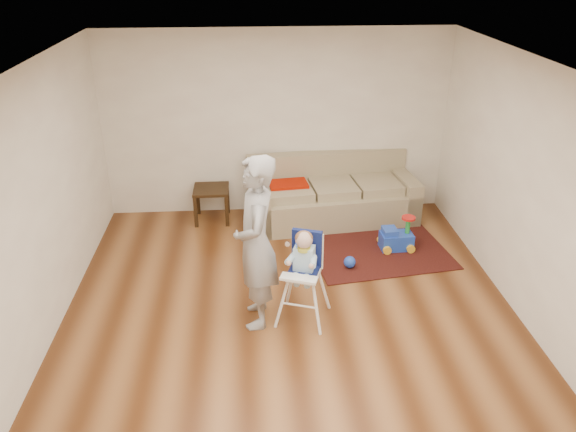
{
  "coord_description": "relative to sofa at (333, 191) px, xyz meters",
  "views": [
    {
      "loc": [
        -0.4,
        -5.14,
        3.7
      ],
      "look_at": [
        0.0,
        0.4,
        1.0
      ],
      "focal_mm": 35.0,
      "sensor_mm": 36.0,
      "label": 1
    }
  ],
  "objects": [
    {
      "name": "toy_ball",
      "position": [
        0.03,
        -1.41,
        -0.37
      ],
      "size": [
        0.15,
        0.15,
        0.15
      ],
      "primitive_type": "sphere",
      "color": "blue",
      "rests_on": "area_rug"
    },
    {
      "name": "high_chair",
      "position": [
        -0.66,
        -2.4,
        0.05
      ],
      "size": [
        0.63,
        0.63,
        1.07
      ],
      "rotation": [
        0.0,
        0.0,
        -0.33
      ],
      "color": "white",
      "rests_on": "ground"
    },
    {
      "name": "area_rug",
      "position": [
        0.48,
        -1.01,
        -0.46
      ],
      "size": [
        1.96,
        1.58,
        0.01
      ],
      "primitive_type": "cube",
      "rotation": [
        0.0,
        0.0,
        0.14
      ],
      "color": "black",
      "rests_on": "ground"
    },
    {
      "name": "side_table",
      "position": [
        -1.77,
        0.12,
        -0.21
      ],
      "size": [
        0.51,
        0.51,
        0.51
      ],
      "primitive_type": null,
      "color": "black",
      "rests_on": "ground"
    },
    {
      "name": "room_envelope",
      "position": [
        -0.79,
        -1.77,
        1.41
      ],
      "size": [
        5.04,
        5.52,
        2.72
      ],
      "color": "beige",
      "rests_on": "ground"
    },
    {
      "name": "adult",
      "position": [
        -1.15,
        -2.4,
        0.48
      ],
      "size": [
        0.46,
        0.69,
        1.89
      ],
      "primitive_type": "imported",
      "rotation": [
        0.0,
        0.0,
        -1.56
      ],
      "color": "#959598",
      "rests_on": "ground"
    },
    {
      "name": "ground",
      "position": [
        -0.79,
        -2.3,
        -0.46
      ],
      "size": [
        5.5,
        5.5,
        0.0
      ],
      "primitive_type": "plane",
      "color": "#4D2710",
      "rests_on": "ground"
    },
    {
      "name": "ride_on_toy",
      "position": [
        0.73,
        -0.96,
        -0.22
      ],
      "size": [
        0.44,
        0.32,
        0.46
      ],
      "primitive_type": null,
      "rotation": [
        0.0,
        0.0,
        0.05
      ],
      "color": "blue",
      "rests_on": "area_rug"
    },
    {
      "name": "sofa",
      "position": [
        0.0,
        0.0,
        0.0
      ],
      "size": [
        2.5,
        1.25,
        0.93
      ],
      "rotation": [
        0.0,
        0.0,
        0.11
      ],
      "color": "tan",
      "rests_on": "ground"
    }
  ]
}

